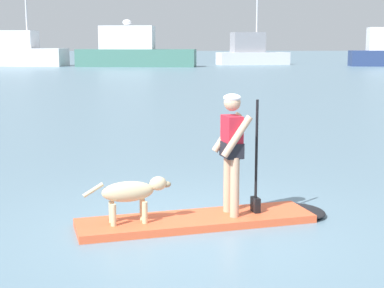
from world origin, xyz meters
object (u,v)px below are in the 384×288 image
(paddleboard, at_px, (212,219))
(moored_boat_port, at_px, (134,52))
(person_paddler, at_px, (233,145))
(dog, at_px, (132,193))
(moored_boat_far_port, at_px, (251,52))
(moored_boat_starboard, at_px, (22,53))

(paddleboard, bearing_deg, moored_boat_port, 93.65)
(person_paddler, distance_m, dog, 1.45)
(paddleboard, relative_size, moored_boat_port, 0.27)
(paddleboard, relative_size, person_paddler, 2.16)
(moored_boat_port, bearing_deg, dog, -87.45)
(moored_boat_port, bearing_deg, moored_boat_far_port, 21.41)
(moored_boat_port, bearing_deg, person_paddler, -86.07)
(person_paddler, bearing_deg, moored_boat_starboard, 105.41)
(moored_boat_starboard, distance_m, moored_boat_port, 12.36)
(dog, distance_m, moored_boat_starboard, 59.67)
(person_paddler, height_order, moored_boat_far_port, moored_boat_far_port)
(moored_boat_starboard, distance_m, moored_boat_far_port, 25.37)
(moored_boat_port, xyz_separation_m, moored_boat_far_port, (13.16, 5.16, -0.18))
(moored_boat_starboard, height_order, moored_boat_port, moored_boat_starboard)
(person_paddler, distance_m, moored_boat_port, 55.08)
(moored_boat_far_port, bearing_deg, dog, -100.04)
(paddleboard, relative_size, dog, 3.13)
(paddleboard, height_order, moored_boat_far_port, moored_boat_far_port)
(moored_boat_port, bearing_deg, paddleboard, -86.35)
(paddleboard, relative_size, moored_boat_starboard, 0.35)
(dog, bearing_deg, moored_boat_port, 92.55)
(person_paddler, relative_size, dog, 1.45)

